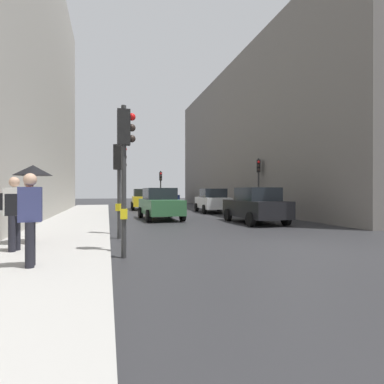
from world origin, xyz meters
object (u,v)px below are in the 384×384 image
Objects in this scene: traffic_light_near_left at (125,153)px; car_white_compact at (212,201)px; car_blue_van at (169,197)px; pedestrian_with_umbrella at (32,182)px; car_dark_suv at (255,205)px; pedestrian_with_black_backpack at (12,209)px; traffic_light_near_right at (120,172)px; car_green_estate at (160,204)px; pedestrian_with_grey_backpack at (28,214)px; traffic_light_mid_street at (258,176)px; car_yellow_taxi at (143,199)px; traffic_light_far_median at (161,182)px.

traffic_light_near_left is 16.08m from car_white_compact.
pedestrian_with_umbrella reaches higher than car_blue_van.
car_dark_suv is (6.68, 6.51, -1.62)m from traffic_light_near_left.
traffic_light_near_left is 3.00m from pedestrian_with_black_backpack.
traffic_light_near_right reaches higher than car_white_compact.
car_green_estate is 2.42× the size of pedestrian_with_grey_backpack.
car_dark_suv is at bearing 27.48° from pedestrian_with_umbrella.
pedestrian_with_grey_backpack is at bearing -131.73° from traffic_light_mid_street.
traffic_light_mid_street is 6.05m from car_dark_suv.
car_blue_van is 2.38× the size of pedestrian_with_grey_backpack.
traffic_light_near_right is at bearing -138.06° from traffic_light_mid_street.
car_yellow_taxi is at bearing 131.18° from traffic_light_mid_street.
pedestrian_with_grey_backpack reaches higher than car_blue_van.
pedestrian_with_umbrella reaches higher than car_yellow_taxi.
car_green_estate is at bearing -102.29° from car_blue_van.
pedestrian_with_black_backpack is (-9.68, -13.61, 0.29)m from car_white_compact.
traffic_light_mid_street is at bearing -48.82° from car_yellow_taxi.
pedestrian_with_umbrella reaches higher than car_green_estate.
traffic_light_far_median is 0.83× the size of car_green_estate.
car_white_compact is at bearing 130.60° from traffic_light_mid_street.
traffic_light_near_right is (-9.45, -8.49, -0.38)m from traffic_light_mid_street.
car_dark_suv is at bearing -82.95° from traffic_light_far_median.
traffic_light_far_median is 0.82× the size of car_white_compact.
traffic_light_near_left reaches higher than car_yellow_taxi.
traffic_light_near_right is at bearing 90.06° from traffic_light_near_left.
car_white_compact is at bearing -48.51° from car_yellow_taxi.
traffic_light_near_right is 4.70m from pedestrian_with_grey_backpack.
car_white_compact is at bearing 57.70° from traffic_light_near_right.
traffic_light_mid_street is 1.77× the size of pedestrian_with_umbrella.
traffic_light_mid_street reaches higher than car_yellow_taxi.
traffic_light_near_left is 2.05× the size of pedestrian_with_grey_backpack.
pedestrian_with_black_backpack is (-2.58, -2.38, -1.08)m from traffic_light_near_right.
pedestrian_with_grey_backpack is (-11.30, -12.67, -1.46)m from traffic_light_mid_street.
car_green_estate is 6.52m from car_white_compact.
traffic_light_near_right is 0.75× the size of car_white_compact.
car_green_estate is at bearing 69.78° from traffic_light_near_right.
traffic_light_mid_street is at bearing -49.40° from car_white_compact.
pedestrian_with_black_backpack is (-0.19, -1.06, -0.68)m from pedestrian_with_umbrella.
car_blue_van is at bearing 71.82° from pedestrian_with_umbrella.
traffic_light_near_right reaches higher than pedestrian_with_black_backpack.
traffic_light_near_left reaches higher than traffic_light_near_right.
traffic_light_near_left is 23.33m from traffic_light_far_median.
car_blue_van is at bearing 74.33° from pedestrian_with_grey_backpack.
car_white_compact is (7.10, 14.34, -1.62)m from traffic_light_near_left.
car_white_compact is 1.01× the size of car_yellow_taxi.
car_white_compact and car_dark_suv have the same top height.
pedestrian_with_umbrella is at bearing 100.67° from pedestrian_with_grey_backpack.
car_white_compact is 2.44× the size of pedestrian_with_black_backpack.
traffic_light_mid_street is 0.88× the size of car_white_compact.
car_yellow_taxi is 21.01m from pedestrian_with_grey_backpack.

